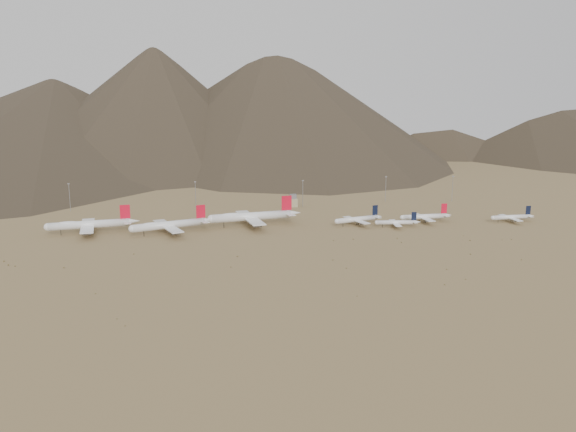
{
  "coord_description": "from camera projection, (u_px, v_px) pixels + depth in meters",
  "views": [
    {
      "loc": [
        -48.74,
        -401.77,
        98.09
      ],
      "look_at": [
        12.39,
        30.0,
        9.49
      ],
      "focal_mm": 35.0,
      "sensor_mm": 36.0,
      "label": 1
    }
  ],
  "objects": [
    {
      "name": "narrowbody_b",
      "position": [
        397.0,
        222.0,
        447.64
      ],
      "size": [
        37.23,
        26.91,
        12.3
      ],
      "rotation": [
        0.0,
        0.0,
        -0.1
      ],
      "color": "white",
      "rests_on": "ground"
    },
    {
      "name": "narrowbody_c",
      "position": [
        425.0,
        217.0,
        465.47
      ],
      "size": [
        46.4,
        33.4,
        15.31
      ],
      "rotation": [
        0.0,
        0.0,
        0.07
      ],
      "color": "white",
      "rests_on": "ground"
    },
    {
      "name": "ground",
      "position": [
        277.0,
        237.0,
        416.07
      ],
      "size": [
        3000.0,
        3000.0,
        0.0
      ],
      "primitive_type": "plane",
      "color": "#9F8552",
      "rests_on": "ground"
    },
    {
      "name": "mast_far_west",
      "position": [
        70.0,
        196.0,
        512.39
      ],
      "size": [
        2.0,
        0.6,
        25.7
      ],
      "color": "gray",
      "rests_on": "ground"
    },
    {
      "name": "control_tower",
      "position": [
        293.0,
        201.0,
        535.57
      ],
      "size": [
        8.0,
        8.0,
        12.0
      ],
      "color": "tan",
      "rests_on": "ground"
    },
    {
      "name": "mast_east",
      "position": [
        386.0,
        188.0,
        560.89
      ],
      "size": [
        2.0,
        0.6,
        25.7
      ],
      "color": "gray",
      "rests_on": "ground"
    },
    {
      "name": "narrowbody_a",
      "position": [
        358.0,
        219.0,
        455.74
      ],
      "size": [
        44.0,
        32.74,
        15.04
      ],
      "rotation": [
        0.0,
        0.0,
        0.31
      ],
      "color": "white",
      "rests_on": "ground"
    },
    {
      "name": "mast_far_east",
      "position": [
        452.0,
        187.0,
        563.81
      ],
      "size": [
        2.0,
        0.6,
        25.7
      ],
      "color": "gray",
      "rests_on": "ground"
    },
    {
      "name": "widebody_west",
      "position": [
        90.0,
        224.0,
        425.57
      ],
      "size": [
        69.18,
        54.01,
        20.7
      ],
      "rotation": [
        0.0,
        0.0,
        0.17
      ],
      "color": "white",
      "rests_on": "ground"
    },
    {
      "name": "widebody_east",
      "position": [
        252.0,
        216.0,
        451.47
      ],
      "size": [
        77.29,
        60.43,
        23.16
      ],
      "rotation": [
        0.0,
        0.0,
        0.18
      ],
      "color": "white",
      "rests_on": "ground"
    },
    {
      "name": "mast_centre",
      "position": [
        303.0,
        192.0,
        533.62
      ],
      "size": [
        2.0,
        0.6,
        25.7
      ],
      "color": "gray",
      "rests_on": "ground"
    },
    {
      "name": "narrowbody_d",
      "position": [
        512.0,
        217.0,
        466.93
      ],
      "size": [
        40.19,
        28.86,
        13.25
      ],
      "rotation": [
        0.0,
        0.0,
        0.05
      ],
      "color": "white",
      "rests_on": "ground"
    },
    {
      "name": "desert_scrub",
      "position": [
        336.0,
        265.0,
        342.95
      ],
      "size": [
        406.35,
        157.15,
        0.9
      ],
      "color": "brown",
      "rests_on": "ground"
    },
    {
      "name": "mast_west",
      "position": [
        195.0,
        194.0,
        524.61
      ],
      "size": [
        2.0,
        0.6,
        25.7
      ],
      "color": "gray",
      "rests_on": "ground"
    },
    {
      "name": "mountain_ridge",
      "position": [
        228.0,
        79.0,
        1259.47
      ],
      "size": [
        4400.0,
        1000.0,
        300.0
      ],
      "color": "#443729",
      "rests_on": "ground"
    },
    {
      "name": "widebody_centre",
      "position": [
        169.0,
        225.0,
        425.74
      ],
      "size": [
        63.48,
        50.79,
        19.83
      ],
      "rotation": [
        0.0,
        0.0,
        0.36
      ],
      "color": "white",
      "rests_on": "ground"
    }
  ]
}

